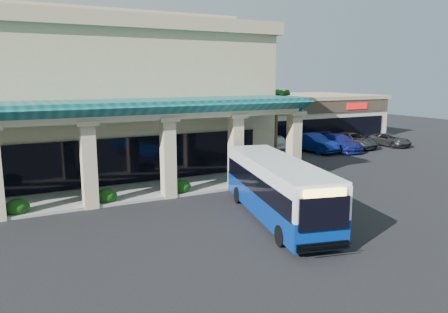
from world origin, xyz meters
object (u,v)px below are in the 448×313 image
car_white (313,143)px  pedestrian (318,189)px  car_silver (277,144)px  transit_bus (277,190)px  car_extra (389,140)px  car_red (339,143)px  car_gray (351,140)px

car_white → pedestrian: bearing=-135.9°
car_silver → transit_bus: bearing=-101.6°
car_white → car_extra: car_white is taller
car_red → car_extra: (6.68, -0.12, -0.17)m
pedestrian → car_extra: bearing=-36.5°
car_white → car_red: (2.58, -0.68, -0.06)m
pedestrian → car_red: pedestrian is taller
car_silver → car_gray: size_ratio=0.90×
car_gray → car_red: bearing=-173.0°
car_silver → car_extra: bearing=14.8°
car_white → car_extra: bearing=-12.5°
car_extra → transit_bus: bearing=-151.7°
transit_bus → car_silver: (10.87, 15.77, -0.65)m
transit_bus → pedestrian: size_ratio=5.96×
pedestrian → car_white: pedestrian is taller
pedestrian → car_silver: (7.52, 14.87, -0.06)m
transit_bus → car_extra: size_ratio=2.33×
pedestrian → car_gray: pedestrian is taller
transit_bus → car_extra: transit_bus is taller
car_silver → car_extra: 12.80m
transit_bus → car_white: size_ratio=2.02×
transit_bus → car_white: (14.29, 14.75, -0.62)m
transit_bus → car_gray: 24.32m
car_silver → car_red: (5.99, -1.70, -0.03)m
car_white → car_red: bearing=-22.2°
car_silver → car_red: bearing=7.1°
car_red → transit_bus: bearing=-136.2°
car_gray → car_extra: bearing=-24.2°
car_white → car_red: car_white is taller
pedestrian → car_extra: size_ratio=0.39×
transit_bus → car_silver: transit_bus is taller
pedestrian → car_red: bearing=-25.1°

